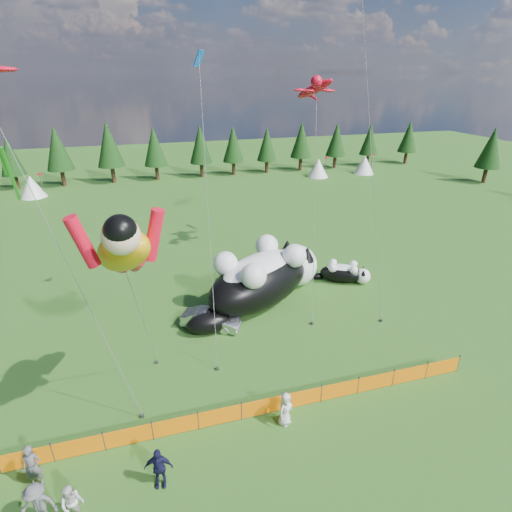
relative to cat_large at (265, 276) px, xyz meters
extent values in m
plane|color=#113309|center=(-3.15, -6.86, -2.00)|extent=(160.00, 160.00, 0.00)
cylinder|color=#262626|center=(-12.15, -9.86, -1.45)|extent=(0.06, 0.06, 1.10)
cylinder|color=#262626|center=(-10.15, -9.86, -1.45)|extent=(0.06, 0.06, 1.10)
cylinder|color=#262626|center=(-8.15, -9.86, -1.45)|extent=(0.06, 0.06, 1.10)
cylinder|color=#262626|center=(-6.15, -9.86, -1.45)|extent=(0.06, 0.06, 1.10)
cylinder|color=#262626|center=(-4.15, -9.86, -1.45)|extent=(0.06, 0.06, 1.10)
cylinder|color=#262626|center=(-2.15, -9.86, -1.45)|extent=(0.06, 0.06, 1.10)
cylinder|color=#262626|center=(-0.15, -9.86, -1.45)|extent=(0.06, 0.06, 1.10)
cylinder|color=#262626|center=(1.85, -9.86, -1.45)|extent=(0.06, 0.06, 1.10)
cylinder|color=#262626|center=(3.85, -9.86, -1.45)|extent=(0.06, 0.06, 1.10)
cylinder|color=#262626|center=(5.85, -9.86, -1.45)|extent=(0.06, 0.06, 1.10)
cylinder|color=#262626|center=(7.85, -9.86, -1.45)|extent=(0.06, 0.06, 1.10)
cube|color=orange|center=(-13.15, -9.86, -1.50)|extent=(2.00, 0.04, 0.90)
cube|color=orange|center=(-11.15, -9.86, -1.50)|extent=(2.00, 0.04, 0.90)
cube|color=orange|center=(-9.15, -9.86, -1.50)|extent=(2.00, 0.04, 0.90)
cube|color=orange|center=(-7.15, -9.86, -1.50)|extent=(2.00, 0.04, 0.90)
cube|color=orange|center=(-5.15, -9.86, -1.50)|extent=(2.00, 0.04, 0.90)
cube|color=orange|center=(-3.15, -9.86, -1.50)|extent=(2.00, 0.04, 0.90)
cube|color=orange|center=(-1.15, -9.86, -1.50)|extent=(2.00, 0.04, 0.90)
cube|color=orange|center=(0.85, -9.86, -1.50)|extent=(2.00, 0.04, 0.90)
cube|color=orange|center=(2.85, -9.86, -1.50)|extent=(2.00, 0.04, 0.90)
cube|color=orange|center=(4.85, -9.86, -1.50)|extent=(2.00, 0.04, 0.90)
cube|color=orange|center=(6.85, -9.86, -1.50)|extent=(2.00, 0.04, 0.90)
ellipsoid|color=black|center=(-0.43, -0.26, -0.25)|extent=(9.57, 7.96, 3.49)
ellipsoid|color=white|center=(-0.43, -0.26, 0.62)|extent=(7.15, 5.87, 2.13)
sphere|color=white|center=(3.06, 1.83, -0.45)|extent=(3.10, 3.10, 3.10)
sphere|color=#F35E8F|center=(4.19, 2.50, -0.45)|extent=(0.43, 0.43, 0.43)
ellipsoid|color=black|center=(-4.43, -2.64, -1.32)|extent=(3.02, 2.56, 1.36)
cone|color=black|center=(3.54, 1.03, 0.79)|extent=(1.09, 1.09, 1.09)
cone|color=black|center=(2.58, 2.63, 0.79)|extent=(1.09, 1.09, 1.09)
sphere|color=white|center=(0.75, 1.92, 1.39)|extent=(1.63, 1.63, 1.63)
sphere|color=white|center=(2.04, -0.25, 1.39)|extent=(1.63, 1.63, 1.63)
sphere|color=white|center=(-2.74, -0.17, 1.39)|extent=(1.63, 1.63, 1.63)
sphere|color=white|center=(-1.45, -2.33, 1.39)|extent=(1.63, 1.63, 1.63)
ellipsoid|color=black|center=(6.60, 1.18, -1.33)|extent=(3.68, 2.90, 1.34)
ellipsoid|color=white|center=(6.60, 1.18, -1.00)|extent=(2.75, 2.14, 0.82)
sphere|color=white|center=(7.99, 0.47, -1.40)|extent=(1.19, 1.19, 1.19)
sphere|color=#F35E8F|center=(8.44, 0.25, -1.40)|extent=(0.17, 0.17, 0.17)
ellipsoid|color=black|center=(5.01, 1.99, -1.74)|extent=(1.16, 0.93, 0.52)
cone|color=black|center=(7.83, 0.16, -0.93)|extent=(0.42, 0.42, 0.42)
cone|color=black|center=(8.15, 0.79, -0.93)|extent=(0.42, 0.42, 0.42)
sphere|color=white|center=(7.54, 1.24, -0.70)|extent=(0.62, 0.62, 0.62)
sphere|color=white|center=(7.11, 0.38, -0.70)|extent=(0.62, 0.62, 0.62)
sphere|color=white|center=(6.16, 1.95, -0.70)|extent=(0.62, 0.62, 0.62)
sphere|color=white|center=(5.72, 1.09, -0.70)|extent=(0.62, 0.62, 0.62)
imported|color=#A8A7AC|center=(-4.19, -2.15, -1.39)|extent=(3.87, 2.94, 1.22)
imported|color=#515256|center=(-12.63, -10.75, -1.02)|extent=(0.78, 0.57, 1.96)
imported|color=silver|center=(-11.02, -12.64, -1.15)|extent=(0.87, 0.56, 1.70)
imported|color=#151439|center=(-7.99, -12.10, -1.06)|extent=(1.19, 0.78, 1.87)
imported|color=#515256|center=(-12.13, -12.45, -1.03)|extent=(1.34, 0.85, 1.93)
imported|color=silver|center=(-2.28, -10.60, -1.14)|extent=(1.00, 0.92, 1.72)
cylinder|color=#595959|center=(-8.04, -6.46, 2.29)|extent=(0.03, 0.03, 9.00)
cube|color=#262626|center=(-7.71, -4.72, -1.92)|extent=(0.15, 0.15, 0.16)
cylinder|color=#595959|center=(4.09, 1.78, 4.87)|extent=(0.03, 0.03, 17.67)
cube|color=#262626|center=(2.11, -3.60, -1.92)|extent=(0.15, 0.15, 0.16)
cylinder|color=#595959|center=(-10.62, -6.97, 5.49)|extent=(0.03, 0.03, 15.51)
cube|color=#262626|center=(-8.58, -8.44, -1.92)|extent=(0.15, 0.15, 0.16)
cylinder|color=#595959|center=(-4.16, -3.16, 5.78)|extent=(0.03, 0.03, 16.41)
cube|color=#262626|center=(-4.57, -6.16, -1.92)|extent=(0.15, 0.15, 0.16)
cylinder|color=#595959|center=(6.74, -0.71, 8.07)|extent=(0.03, 0.03, 21.26)
cube|color=#262626|center=(6.54, -4.53, -1.92)|extent=(0.15, 0.15, 0.16)
camera|label=1|loc=(-7.29, -23.21, 12.72)|focal=28.00mm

